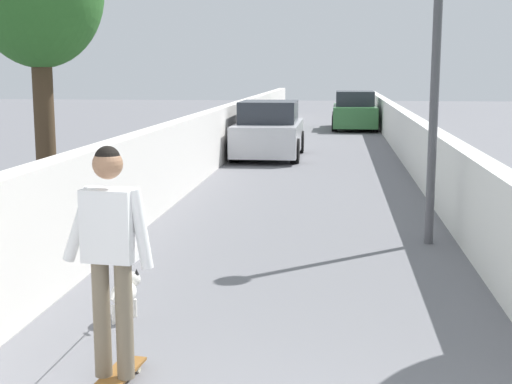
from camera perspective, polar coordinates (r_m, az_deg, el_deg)
ground_plane at (r=17.41m, az=4.51°, el=1.87°), size 80.00×80.00×0.00m
wall_left at (r=15.62m, az=-4.66°, el=3.59°), size 48.00×0.30×1.42m
fence_right at (r=15.45m, az=13.30°, el=3.00°), size 48.00×0.30×1.26m
lamp_post at (r=9.91m, az=14.28°, el=12.56°), size 0.36×0.36×4.23m
skateboard at (r=5.66m, az=-11.19°, el=-14.39°), size 0.82×0.28×0.08m
person_skateboarder at (r=5.32m, az=-11.56°, el=-4.05°), size 0.26×0.72×1.75m
dog at (r=6.98m, az=-10.40°, el=-7.85°), size 1.73×0.49×1.06m
car_near at (r=19.58m, az=1.03°, el=4.86°), size 3.81×1.80×1.54m
car_far at (r=29.38m, az=7.88°, el=6.39°), size 4.14×1.80×1.54m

